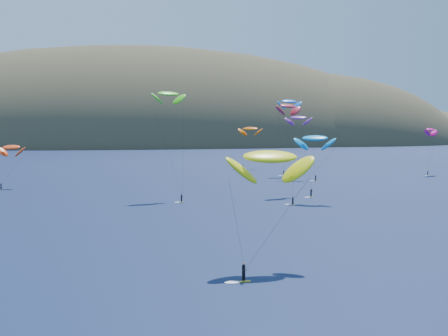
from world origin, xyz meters
TOP-DOWN VIEW (x-y plane):
  - island at (39.40, 562.36)m, footprint 730.00×300.00m
  - kitesurfer_1 at (-54.79, 143.53)m, footprint 9.49×10.68m
  - kitesurfer_2 at (-12.67, 32.94)m, footprint 11.61×10.41m
  - kitesurfer_3 at (-14.96, 108.47)m, footprint 9.18×12.94m
  - kitesurfer_4 at (36.01, 168.88)m, footprint 9.67×5.79m
  - kitesurfer_5 at (16.50, 93.30)m, footprint 12.38×9.11m
  - kitesurfer_6 at (33.90, 153.08)m, footprint 9.31×13.95m
  - kitesurfer_8 at (85.61, 159.04)m, footprint 8.45×8.62m
  - kitesurfer_9 at (15.67, 110.00)m, footprint 8.70×11.89m
  - kitesurfer_11 at (31.74, 204.95)m, footprint 11.31×13.76m

SIDE VIEW (x-z plane):
  - island at x=39.40m, z-range -115.74..94.26m
  - kitesurfer_1 at x=-54.79m, z-range 4.46..18.26m
  - kitesurfer_2 at x=-12.67m, z-range 5.28..21.89m
  - kitesurfer_5 at x=16.50m, z-range 6.02..23.14m
  - kitesurfer_8 at x=85.61m, z-range 6.89..25.06m
  - kitesurfer_11 at x=31.74m, z-range 6.73..25.72m
  - kitesurfer_6 at x=33.90m, z-range 8.80..31.23m
  - kitesurfer_9 at x=15.67m, z-range 10.03..34.65m
  - kitesurfer_3 at x=-14.96m, z-range 11.31..38.74m
  - kitesurfer_4 at x=36.01m, z-range 11.68..40.22m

